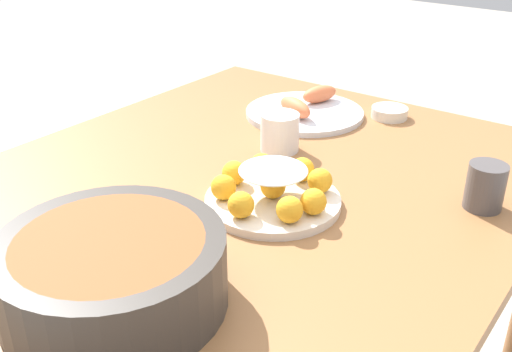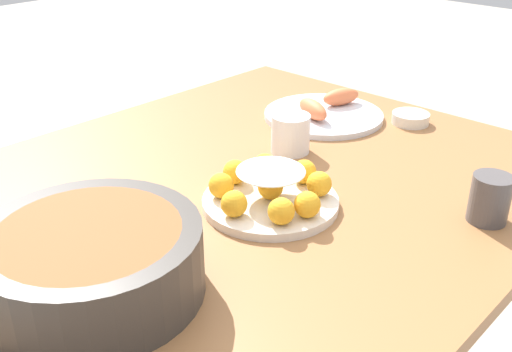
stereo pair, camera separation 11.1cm
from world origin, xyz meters
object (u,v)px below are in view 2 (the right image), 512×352
sauce_bowl (411,118)px  seafood_platter (324,112)px  serving_bowl (92,260)px  cup_far (490,199)px  cup_near (290,134)px  cake_plate (271,192)px  dining_table (243,226)px

sauce_bowl → seafood_platter: (0.11, -0.18, -0.00)m
serving_bowl → cup_far: size_ratio=3.68×
sauce_bowl → cup_near: 0.34m
sauce_bowl → seafood_platter: 0.21m
cake_plate → cup_far: bearing=125.2°
cake_plate → sauce_bowl: (-0.53, -0.02, -0.01)m
sauce_bowl → seafood_platter: seafood_platter is taller
sauce_bowl → dining_table: bearing=-8.0°
seafood_platter → serving_bowl: bearing=13.3°
sauce_bowl → cup_far: 0.46m
serving_bowl → seafood_platter: bearing=-166.7°
cup_far → sauce_bowl: bearing=-133.6°
dining_table → serving_bowl: bearing=11.7°
dining_table → cup_near: bearing=-169.2°
cup_near → dining_table: bearing=10.8°
serving_bowl → sauce_bowl: size_ratio=3.53×
dining_table → serving_bowl: 0.42m
sauce_bowl → cup_near: (0.32, -0.11, 0.03)m
sauce_bowl → cup_far: cup_far is taller
serving_bowl → cup_near: 0.58m
cake_plate → seafood_platter: bearing=-154.8°
cup_near → seafood_platter: bearing=-161.9°
dining_table → cup_near: 0.23m
seafood_platter → cup_far: 0.55m
dining_table → cup_far: 0.47m
serving_bowl → cup_near: size_ratio=3.75×
dining_table → cake_plate: 0.16m
cup_near → sauce_bowl: bearing=161.7°
serving_bowl → sauce_bowl: bearing=-179.5°
seafood_platter → cup_far: cup_far is taller
dining_table → cake_plate: bearing=75.6°
sauce_bowl → cup_far: (0.32, 0.33, 0.03)m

